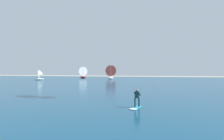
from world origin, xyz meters
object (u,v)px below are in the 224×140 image
(kitesurfer, at_px, (136,101))
(sailboat_center_horizon, at_px, (82,72))
(sailboat_anchored_offshore, at_px, (111,72))
(sailboat_leading, at_px, (41,75))

(kitesurfer, xyz_separation_m, sailboat_center_horizon, (-25.56, 55.75, 1.67))
(kitesurfer, distance_m, sailboat_anchored_offshore, 53.58)
(kitesurfer, bearing_deg, sailboat_anchored_offshore, 104.37)
(sailboat_center_horizon, bearing_deg, sailboat_anchored_offshore, -17.55)
(sailboat_anchored_offshore, bearing_deg, sailboat_leading, -150.46)
(sailboat_anchored_offshore, bearing_deg, sailboat_center_horizon, 162.45)
(sailboat_leading, height_order, sailboat_center_horizon, sailboat_center_horizon)
(sailboat_leading, xyz_separation_m, sailboat_center_horizon, (8.28, 15.52, 0.65))
(kitesurfer, bearing_deg, sailboat_leading, 130.07)
(kitesurfer, height_order, sailboat_center_horizon, sailboat_center_horizon)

